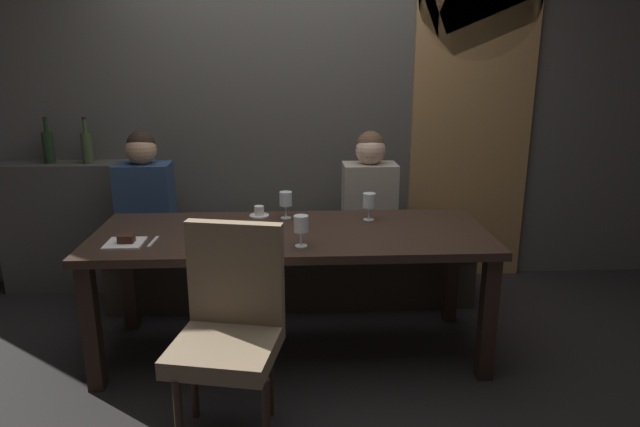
# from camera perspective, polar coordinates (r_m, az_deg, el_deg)

# --- Properties ---
(ground) EXTENTS (9.00, 9.00, 0.00)m
(ground) POSITION_cam_1_polar(r_m,az_deg,el_deg) (3.45, -2.72, -13.61)
(ground) COLOR black
(back_wall_tiled) EXTENTS (6.00, 0.12, 3.00)m
(back_wall_tiled) POSITION_cam_1_polar(r_m,az_deg,el_deg) (4.23, -3.08, 13.16)
(back_wall_tiled) COLOR #4C4944
(back_wall_tiled) RESTS_ON ground
(arched_door) EXTENTS (0.90, 0.05, 2.55)m
(arched_door) POSITION_cam_1_polar(r_m,az_deg,el_deg) (4.38, 15.24, 10.96)
(arched_door) COLOR olive
(arched_door) RESTS_ON ground
(back_counter) EXTENTS (1.10, 0.28, 0.95)m
(back_counter) POSITION_cam_1_polar(r_m,az_deg,el_deg) (4.50, -23.02, -1.19)
(back_counter) COLOR #413E3A
(back_counter) RESTS_ON ground
(dining_table) EXTENTS (2.20, 0.84, 0.74)m
(dining_table) POSITION_cam_1_polar(r_m,az_deg,el_deg) (3.18, -2.87, -3.31)
(dining_table) COLOR black
(dining_table) RESTS_ON ground
(banquette_bench) EXTENTS (2.50, 0.44, 0.45)m
(banquette_bench) POSITION_cam_1_polar(r_m,az_deg,el_deg) (3.98, -2.81, -5.79)
(banquette_bench) COLOR #312A23
(banquette_bench) RESTS_ON ground
(chair_near_side) EXTENTS (0.52, 0.52, 0.98)m
(chair_near_side) POSITION_cam_1_polar(r_m,az_deg,el_deg) (2.56, -9.14, -10.63)
(chair_near_side) COLOR #302119
(chair_near_side) RESTS_ON ground
(diner_redhead) EXTENTS (0.36, 0.24, 0.77)m
(diner_redhead) POSITION_cam_1_polar(r_m,az_deg,el_deg) (3.95, -17.35, 2.20)
(diner_redhead) COLOR navy
(diner_redhead) RESTS_ON banquette_bench
(diner_bearded) EXTENTS (0.36, 0.24, 0.76)m
(diner_bearded) POSITION_cam_1_polar(r_m,az_deg,el_deg) (3.83, 5.04, 2.38)
(diner_bearded) COLOR #9E9384
(diner_bearded) RESTS_ON banquette_bench
(wine_bottle_dark_red) EXTENTS (0.08, 0.08, 0.33)m
(wine_bottle_dark_red) POSITION_cam_1_polar(r_m,az_deg,el_deg) (4.44, -25.84, 6.17)
(wine_bottle_dark_red) COLOR black
(wine_bottle_dark_red) RESTS_ON back_counter
(wine_bottle_pale_label) EXTENTS (0.08, 0.08, 0.33)m
(wine_bottle_pale_label) POSITION_cam_1_polar(r_m,az_deg,el_deg) (4.32, -22.55, 6.31)
(wine_bottle_pale_label) COLOR #384728
(wine_bottle_pale_label) RESTS_ON back_counter
(wine_glass_far_left) EXTENTS (0.08, 0.08, 0.16)m
(wine_glass_far_left) POSITION_cam_1_polar(r_m,az_deg,el_deg) (2.87, -1.94, -1.14)
(wine_glass_far_left) COLOR silver
(wine_glass_far_left) RESTS_ON dining_table
(wine_glass_end_right) EXTENTS (0.08, 0.08, 0.16)m
(wine_glass_end_right) POSITION_cam_1_polar(r_m,az_deg,el_deg) (3.37, -3.50, 1.42)
(wine_glass_end_right) COLOR silver
(wine_glass_end_right) RESTS_ON dining_table
(wine_glass_far_right) EXTENTS (0.08, 0.08, 0.16)m
(wine_glass_far_right) POSITION_cam_1_polar(r_m,az_deg,el_deg) (3.35, 5.00, 1.20)
(wine_glass_far_right) COLOR silver
(wine_glass_far_right) RESTS_ON dining_table
(espresso_cup) EXTENTS (0.12, 0.12, 0.06)m
(espresso_cup) POSITION_cam_1_polar(r_m,az_deg,el_deg) (3.46, -6.19, 0.15)
(espresso_cup) COLOR white
(espresso_cup) RESTS_ON dining_table
(dessert_plate) EXTENTS (0.19, 0.19, 0.05)m
(dessert_plate) POSITION_cam_1_polar(r_m,az_deg,el_deg) (3.10, -19.13, -2.70)
(dessert_plate) COLOR white
(dessert_plate) RESTS_ON dining_table
(fork_on_table) EXTENTS (0.03, 0.17, 0.01)m
(fork_on_table) POSITION_cam_1_polar(r_m,az_deg,el_deg) (3.09, -16.57, -2.75)
(fork_on_table) COLOR silver
(fork_on_table) RESTS_ON dining_table
(folded_napkin) EXTENTS (0.13, 0.12, 0.01)m
(folded_napkin) POSITION_cam_1_polar(r_m,az_deg,el_deg) (3.20, -7.74, -1.57)
(folded_napkin) COLOR silver
(folded_napkin) RESTS_ON dining_table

